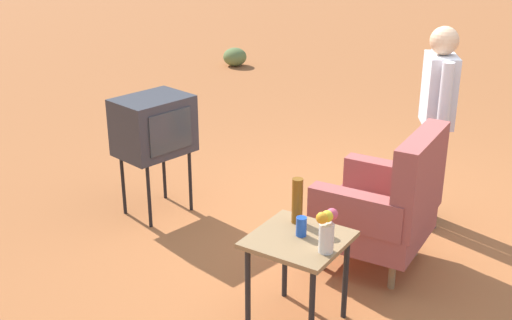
{
  "coord_description": "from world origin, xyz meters",
  "views": [
    {
      "loc": [
        4.33,
        1.83,
        2.54
      ],
      "look_at": [
        0.38,
        -0.74,
        0.65
      ],
      "focal_mm": 46.1,
      "sensor_mm": 36.0,
      "label": 1
    }
  ],
  "objects_px": {
    "side_table": "(298,250)",
    "soda_can_blue": "(301,226)",
    "tv_on_stand": "(154,126)",
    "person_standing": "(436,115)",
    "flower_vase": "(327,229)",
    "armchair": "(387,204)",
    "bottle_tall_amber": "(297,201)"
  },
  "relations": [
    {
      "from": "side_table",
      "to": "person_standing",
      "type": "xyz_separation_m",
      "value": [
        -1.84,
        0.2,
        0.41
      ]
    },
    {
      "from": "tv_on_stand",
      "to": "flower_vase",
      "type": "relative_size",
      "value": 3.89
    },
    {
      "from": "side_table",
      "to": "flower_vase",
      "type": "bearing_deg",
      "value": 73.57
    },
    {
      "from": "side_table",
      "to": "tv_on_stand",
      "type": "distance_m",
      "value": 1.97
    },
    {
      "from": "person_standing",
      "to": "bottle_tall_amber",
      "type": "distance_m",
      "value": 1.71
    },
    {
      "from": "armchair",
      "to": "tv_on_stand",
      "type": "xyz_separation_m",
      "value": [
        0.23,
        -1.98,
        0.28
      ]
    },
    {
      "from": "tv_on_stand",
      "to": "soda_can_blue",
      "type": "distance_m",
      "value": 1.94
    },
    {
      "from": "side_table",
      "to": "tv_on_stand",
      "type": "xyz_separation_m",
      "value": [
        -0.74,
        -1.8,
        0.25
      ]
    },
    {
      "from": "tv_on_stand",
      "to": "bottle_tall_amber",
      "type": "relative_size",
      "value": 3.43
    },
    {
      "from": "armchair",
      "to": "tv_on_stand",
      "type": "distance_m",
      "value": 2.01
    },
    {
      "from": "side_table",
      "to": "flower_vase",
      "type": "relative_size",
      "value": 2.33
    },
    {
      "from": "person_standing",
      "to": "flower_vase",
      "type": "distance_m",
      "value": 1.91
    },
    {
      "from": "person_standing",
      "to": "soda_can_blue",
      "type": "bearing_deg",
      "value": -6.34
    },
    {
      "from": "tv_on_stand",
      "to": "flower_vase",
      "type": "distance_m",
      "value": 2.18
    },
    {
      "from": "bottle_tall_amber",
      "to": "person_standing",
      "type": "bearing_deg",
      "value": 169.42
    },
    {
      "from": "bottle_tall_amber",
      "to": "flower_vase",
      "type": "relative_size",
      "value": 1.13
    },
    {
      "from": "tv_on_stand",
      "to": "flower_vase",
      "type": "height_order",
      "value": "tv_on_stand"
    },
    {
      "from": "flower_vase",
      "to": "armchair",
      "type": "bearing_deg",
      "value": -177.62
    },
    {
      "from": "person_standing",
      "to": "bottle_tall_amber",
      "type": "relative_size",
      "value": 5.47
    },
    {
      "from": "armchair",
      "to": "soda_can_blue",
      "type": "relative_size",
      "value": 8.69
    },
    {
      "from": "person_standing",
      "to": "side_table",
      "type": "bearing_deg",
      "value": -6.22
    },
    {
      "from": "tv_on_stand",
      "to": "person_standing",
      "type": "relative_size",
      "value": 0.63
    },
    {
      "from": "armchair",
      "to": "flower_vase",
      "type": "xyz_separation_m",
      "value": [
        1.04,
        0.04,
        0.27
      ]
    },
    {
      "from": "armchair",
      "to": "bottle_tall_amber",
      "type": "bearing_deg",
      "value": -19.6
    },
    {
      "from": "side_table",
      "to": "person_standing",
      "type": "bearing_deg",
      "value": 173.78
    },
    {
      "from": "side_table",
      "to": "soda_can_blue",
      "type": "height_order",
      "value": "soda_can_blue"
    },
    {
      "from": "armchair",
      "to": "person_standing",
      "type": "distance_m",
      "value": 0.97
    },
    {
      "from": "side_table",
      "to": "flower_vase",
      "type": "xyz_separation_m",
      "value": [
        0.06,
        0.22,
        0.24
      ]
    },
    {
      "from": "person_standing",
      "to": "bottle_tall_amber",
      "type": "height_order",
      "value": "person_standing"
    },
    {
      "from": "soda_can_blue",
      "to": "person_standing",
      "type": "bearing_deg",
      "value": 173.66
    },
    {
      "from": "soda_can_blue",
      "to": "flower_vase",
      "type": "height_order",
      "value": "flower_vase"
    },
    {
      "from": "person_standing",
      "to": "flower_vase",
      "type": "xyz_separation_m",
      "value": [
        1.9,
        0.02,
        -0.17
      ]
    }
  ]
}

